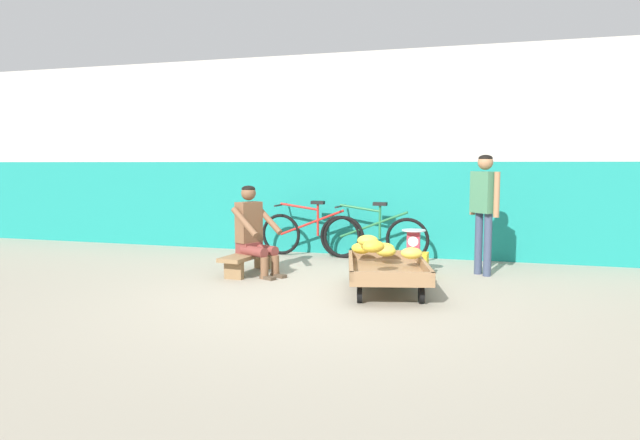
{
  "coord_description": "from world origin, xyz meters",
  "views": [
    {
      "loc": [
        1.74,
        -5.57,
        1.42
      ],
      "look_at": [
        -0.19,
        0.86,
        0.75
      ],
      "focal_mm": 31.8,
      "sensor_mm": 36.0,
      "label": 1
    }
  ],
  "objects_px": {
    "low_bench": "(249,258)",
    "shopping_bag": "(400,274)",
    "bicycle_near_left": "(311,233)",
    "customer_adult": "(484,201)",
    "banana_cart": "(387,271)",
    "plastic_crate": "(413,264)",
    "weighing_scale": "(414,241)",
    "vendor_seated": "(253,231)",
    "bicycle_far_left": "(373,236)"
  },
  "relations": [
    {
      "from": "low_bench",
      "to": "shopping_bag",
      "type": "height_order",
      "value": "low_bench"
    },
    {
      "from": "bicycle_near_left",
      "to": "customer_adult",
      "type": "relative_size",
      "value": 1.09
    },
    {
      "from": "bicycle_near_left",
      "to": "banana_cart",
      "type": "bearing_deg",
      "value": -53.53
    },
    {
      "from": "low_bench",
      "to": "plastic_crate",
      "type": "relative_size",
      "value": 3.12
    },
    {
      "from": "plastic_crate",
      "to": "weighing_scale",
      "type": "bearing_deg",
      "value": -90.0
    },
    {
      "from": "vendor_seated",
      "to": "banana_cart",
      "type": "bearing_deg",
      "value": -15.52
    },
    {
      "from": "customer_adult",
      "to": "shopping_bag",
      "type": "bearing_deg",
      "value": -137.4
    },
    {
      "from": "low_bench",
      "to": "weighing_scale",
      "type": "distance_m",
      "value": 2.12
    },
    {
      "from": "weighing_scale",
      "to": "bicycle_far_left",
      "type": "xyz_separation_m",
      "value": [
        -0.74,
        1.09,
        -0.1
      ]
    },
    {
      "from": "bicycle_near_left",
      "to": "customer_adult",
      "type": "distance_m",
      "value": 2.72
    },
    {
      "from": "banana_cart",
      "to": "weighing_scale",
      "type": "bearing_deg",
      "value": 80.3
    },
    {
      "from": "bicycle_near_left",
      "to": "plastic_crate",
      "type": "bearing_deg",
      "value": -33.04
    },
    {
      "from": "customer_adult",
      "to": "bicycle_far_left",
      "type": "bearing_deg",
      "value": 154.46
    },
    {
      "from": "bicycle_far_left",
      "to": "shopping_bag",
      "type": "xyz_separation_m",
      "value": [
        0.65,
        -1.6,
        -0.23
      ]
    },
    {
      "from": "plastic_crate",
      "to": "banana_cart",
      "type": "bearing_deg",
      "value": -99.69
    },
    {
      "from": "bicycle_far_left",
      "to": "vendor_seated",
      "type": "bearing_deg",
      "value": -128.73
    },
    {
      "from": "banana_cart",
      "to": "low_bench",
      "type": "xyz_separation_m",
      "value": [
        -1.89,
        0.54,
        -0.04
      ]
    },
    {
      "from": "banana_cart",
      "to": "low_bench",
      "type": "distance_m",
      "value": 1.97
    },
    {
      "from": "banana_cart",
      "to": "shopping_bag",
      "type": "relative_size",
      "value": 6.67
    },
    {
      "from": "banana_cart",
      "to": "customer_adult",
      "type": "distance_m",
      "value": 1.79
    },
    {
      "from": "weighing_scale",
      "to": "bicycle_far_left",
      "type": "relative_size",
      "value": 0.18
    },
    {
      "from": "plastic_crate",
      "to": "customer_adult",
      "type": "distance_m",
      "value": 1.21
    },
    {
      "from": "customer_adult",
      "to": "shopping_bag",
      "type": "height_order",
      "value": "customer_adult"
    },
    {
      "from": "vendor_seated",
      "to": "plastic_crate",
      "type": "distance_m",
      "value": 2.08
    },
    {
      "from": "shopping_bag",
      "to": "weighing_scale",
      "type": "bearing_deg",
      "value": 80.76
    },
    {
      "from": "low_bench",
      "to": "shopping_bag",
      "type": "bearing_deg",
      "value": -2.65
    },
    {
      "from": "vendor_seated",
      "to": "weighing_scale",
      "type": "height_order",
      "value": "vendor_seated"
    },
    {
      "from": "banana_cart",
      "to": "bicycle_far_left",
      "type": "xyz_separation_m",
      "value": [
        -0.57,
        2.05,
        0.11
      ]
    },
    {
      "from": "plastic_crate",
      "to": "bicycle_far_left",
      "type": "distance_m",
      "value": 1.33
    },
    {
      "from": "low_bench",
      "to": "vendor_seated",
      "type": "xyz_separation_m",
      "value": [
        0.08,
        -0.04,
        0.37
      ]
    },
    {
      "from": "bicycle_far_left",
      "to": "shopping_bag",
      "type": "distance_m",
      "value": 1.75
    },
    {
      "from": "vendor_seated",
      "to": "bicycle_near_left",
      "type": "xyz_separation_m",
      "value": [
        0.28,
        1.57,
        -0.21
      ]
    },
    {
      "from": "vendor_seated",
      "to": "weighing_scale",
      "type": "bearing_deg",
      "value": 13.18
    },
    {
      "from": "banana_cart",
      "to": "vendor_seated",
      "type": "xyz_separation_m",
      "value": [
        -1.82,
        0.5,
        0.33
      ]
    },
    {
      "from": "vendor_seated",
      "to": "bicycle_far_left",
      "type": "distance_m",
      "value": 2.0
    },
    {
      "from": "customer_adult",
      "to": "banana_cart",
      "type": "bearing_deg",
      "value": -127.67
    },
    {
      "from": "banana_cart",
      "to": "bicycle_near_left",
      "type": "height_order",
      "value": "bicycle_near_left"
    },
    {
      "from": "plastic_crate",
      "to": "low_bench",
      "type": "bearing_deg",
      "value": -168.32
    },
    {
      "from": "bicycle_near_left",
      "to": "low_bench",
      "type": "bearing_deg",
      "value": -103.26
    },
    {
      "from": "bicycle_far_left",
      "to": "shopping_bag",
      "type": "relative_size",
      "value": 6.92
    },
    {
      "from": "bicycle_near_left",
      "to": "bicycle_far_left",
      "type": "height_order",
      "value": "same"
    },
    {
      "from": "bicycle_far_left",
      "to": "banana_cart",
      "type": "bearing_deg",
      "value": -74.42
    },
    {
      "from": "bicycle_far_left",
      "to": "weighing_scale",
      "type": "bearing_deg",
      "value": -55.78
    },
    {
      "from": "weighing_scale",
      "to": "customer_adult",
      "type": "xyz_separation_m",
      "value": [
        0.84,
        0.33,
        0.5
      ]
    },
    {
      "from": "low_bench",
      "to": "bicycle_near_left",
      "type": "height_order",
      "value": "bicycle_near_left"
    },
    {
      "from": "vendor_seated",
      "to": "bicycle_far_left",
      "type": "bearing_deg",
      "value": 51.27
    },
    {
      "from": "banana_cart",
      "to": "shopping_bag",
      "type": "bearing_deg",
      "value": 79.79
    },
    {
      "from": "banana_cart",
      "to": "vendor_seated",
      "type": "bearing_deg",
      "value": 164.48
    },
    {
      "from": "banana_cart",
      "to": "customer_adult",
      "type": "bearing_deg",
      "value": 52.33
    },
    {
      "from": "low_bench",
      "to": "vendor_seated",
      "type": "relative_size",
      "value": 0.99
    }
  ]
}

